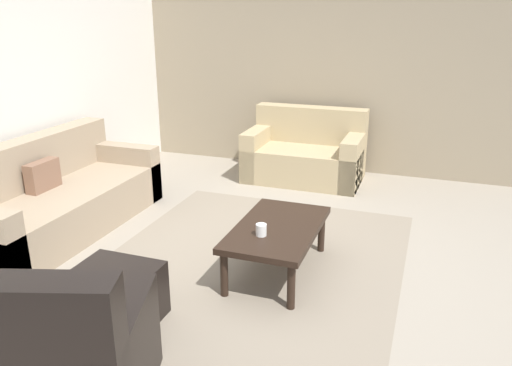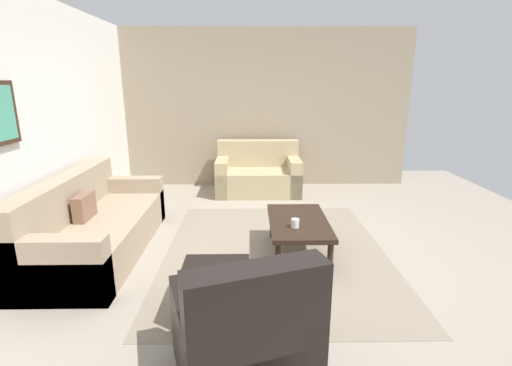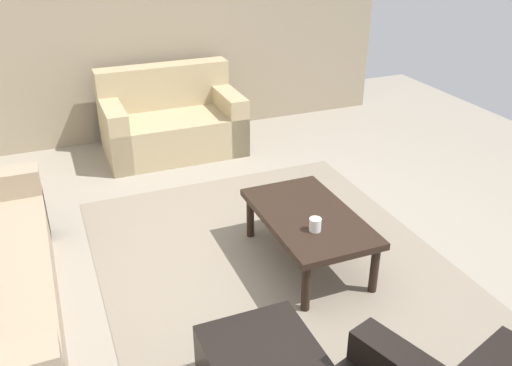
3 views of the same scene
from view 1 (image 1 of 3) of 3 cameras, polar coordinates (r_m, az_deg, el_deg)
name	(u,v)px [view 1 (image 1 of 3)]	position (r m, az deg, el deg)	size (l,w,h in m)	color
ground_plane	(250,265)	(4.34, -0.66, -9.21)	(8.00, 8.00, 0.00)	gray
stone_feature_panel	(330,63)	(6.75, 8.40, 13.26)	(0.12, 5.20, 2.80)	gray
area_rug	(250,264)	(4.34, -0.66, -9.17)	(3.04, 2.48, 0.01)	gray
couch_main	(51,201)	(5.29, -22.15, -1.85)	(2.23, 0.94, 0.88)	gray
couch_loveseat	(306,155)	(6.46, 5.68, 3.15)	(0.87, 1.43, 0.88)	tan
ottoman	(113,299)	(3.63, -15.91, -12.53)	(0.56, 0.56, 0.40)	black
coffee_table	(277,232)	(4.08, 2.42, -5.53)	(1.10, 0.64, 0.41)	black
cup	(261,230)	(3.87, 0.59, -5.32)	(0.08, 0.08, 0.09)	white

